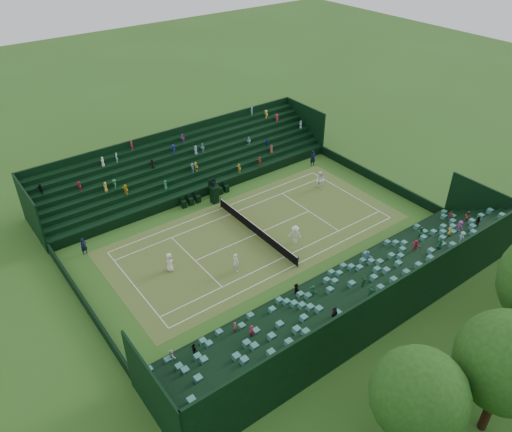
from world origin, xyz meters
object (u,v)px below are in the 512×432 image
object	(u,v)px
player_far_west	(320,180)
player_far_east	(295,234)
player_near_west	(169,262)
umpire_chair	(214,192)
tennis_net	(256,230)
player_near_east	(236,262)

from	to	relation	value
player_far_west	player_far_east	xyz separation A→B (m)	(5.61, -8.17, -0.10)
player_near_west	player_far_east	bearing A→B (deg)	-103.31
player_far_east	umpire_chair	bearing A→B (deg)	149.25
player_near_west	player_far_east	world-z (taller)	player_far_east
tennis_net	player_far_east	world-z (taller)	player_far_east
player_near_east	player_far_east	world-z (taller)	player_near_east
player_near_west	player_near_east	xyz separation A→B (m)	(3.28, 4.30, 0.03)
tennis_net	player_near_east	world-z (taller)	player_near_east
umpire_chair	player_far_west	distance (m)	11.10
player_far_west	player_near_west	bearing A→B (deg)	-91.63
umpire_chair	player_near_east	distance (m)	10.85
player_near_west	player_far_west	size ratio (longest dim) A/B	0.88
tennis_net	player_near_east	size ratio (longest dim) A/B	6.67
umpire_chair	player_far_west	bearing A→B (deg)	67.48
player_far_west	player_far_east	bearing A→B (deg)	-64.46
tennis_net	player_near_west	xyz separation A→B (m)	(-0.17, -8.67, 0.32)
umpire_chair	player_near_east	bearing A→B (deg)	-23.45
tennis_net	player_far_west	xyz separation A→B (m)	(-2.59, 10.20, 0.44)
player_far_east	player_near_east	bearing A→B (deg)	-131.85
tennis_net	player_far_west	distance (m)	10.53
umpire_chair	player_near_west	size ratio (longest dim) A/B	1.62
player_near_east	player_far_west	size ratio (longest dim) A/B	0.90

